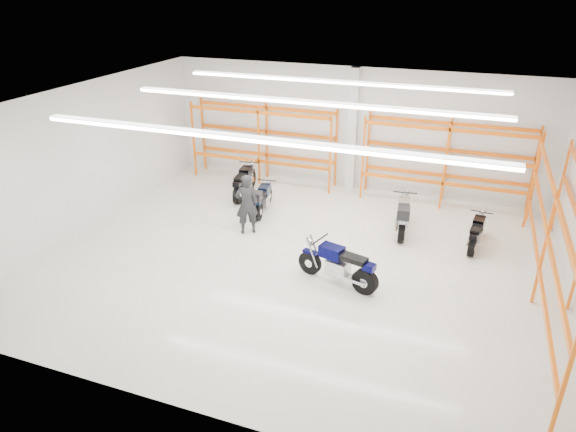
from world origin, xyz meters
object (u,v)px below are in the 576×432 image
(motorcycle_back_b, at_px, (262,200))
(motorcycle_main, at_px, (341,266))
(motorcycle_back_c, at_px, (403,216))
(motorcycle_back_a, at_px, (244,183))
(structural_column, at_px, (352,131))
(standing_man, at_px, (247,204))
(motorcycle_back_d, at_px, (476,234))

(motorcycle_back_b, bearing_deg, motorcycle_main, -43.22)
(motorcycle_main, relative_size, motorcycle_back_c, 0.98)
(motorcycle_main, relative_size, motorcycle_back_a, 1.01)
(motorcycle_back_b, height_order, structural_column, structural_column)
(motorcycle_back_b, relative_size, standing_man, 1.07)
(motorcycle_main, xyz_separation_m, standing_man, (-3.51, 1.93, 0.43))
(motorcycle_back_c, height_order, standing_man, standing_man)
(motorcycle_back_d, relative_size, standing_man, 1.00)
(motorcycle_back_c, xyz_separation_m, motorcycle_back_d, (2.19, -0.17, -0.14))
(motorcycle_back_b, xyz_separation_m, motorcycle_back_d, (6.87, -0.04, -0.07))
(motorcycle_back_b, bearing_deg, motorcycle_back_a, 135.66)
(motorcycle_back_d, height_order, standing_man, standing_man)
(motorcycle_back_b, xyz_separation_m, standing_man, (0.12, -1.48, 0.46))
(motorcycle_back_b, distance_m, motorcycle_back_c, 4.69)
(standing_man, bearing_deg, motorcycle_back_c, 165.02)
(motorcycle_back_a, xyz_separation_m, standing_man, (1.33, -2.66, 0.45))
(motorcycle_main, distance_m, standing_man, 4.03)
(motorcycle_main, xyz_separation_m, motorcycle_back_c, (1.06, 3.54, 0.04))
(motorcycle_back_d, bearing_deg, motorcycle_main, -133.91)
(motorcycle_back_d, distance_m, structural_column, 5.97)
(motorcycle_main, xyz_separation_m, motorcycle_back_b, (-3.63, 3.41, -0.03))
(motorcycle_back_c, relative_size, motorcycle_back_d, 1.22)
(motorcycle_back_d, height_order, structural_column, structural_column)
(motorcycle_back_c, relative_size, standing_man, 1.22)
(motorcycle_back_a, xyz_separation_m, structural_column, (3.44, 2.07, 1.73))
(motorcycle_main, distance_m, motorcycle_back_d, 4.68)
(motorcycle_back_d, bearing_deg, motorcycle_back_b, 179.64)
(motorcycle_main, distance_m, structural_column, 7.02)
(motorcycle_back_d, xyz_separation_m, standing_man, (-6.75, -1.44, 0.52))
(motorcycle_main, relative_size, motorcycle_back_d, 1.19)
(motorcycle_main, bearing_deg, motorcycle_back_c, 73.38)
(motorcycle_back_c, bearing_deg, motorcycle_back_b, -178.45)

